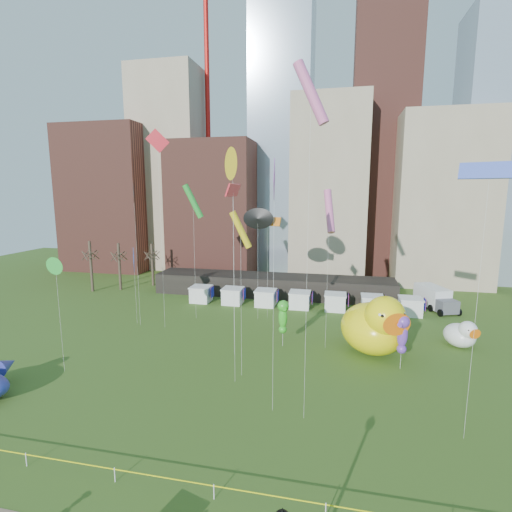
% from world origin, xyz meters
% --- Properties ---
extents(ground, '(160.00, 160.00, 0.00)m').
position_xyz_m(ground, '(0.00, 0.00, 0.00)').
color(ground, '#3D5A1C').
rests_on(ground, ground).
extents(skyline, '(101.00, 23.00, 68.00)m').
position_xyz_m(skyline, '(2.25, 61.06, 21.44)').
color(skyline, brown).
rests_on(skyline, ground).
extents(crane_left, '(23.00, 1.00, 76.00)m').
position_xyz_m(crane_left, '(-21.11, 64.00, 46.90)').
color(crane_left, red).
rests_on(crane_left, ground).
extents(crane_right, '(23.00, 1.00, 76.00)m').
position_xyz_m(crane_right, '(30.89, 64.00, 46.90)').
color(crane_right, red).
rests_on(crane_right, ground).
extents(pavilion, '(38.00, 6.00, 3.20)m').
position_xyz_m(pavilion, '(-4.00, 42.00, 1.60)').
color(pavilion, black).
rests_on(pavilion, ground).
extents(vendor_tents, '(33.24, 2.80, 2.40)m').
position_xyz_m(vendor_tents, '(1.02, 36.00, 1.11)').
color(vendor_tents, white).
rests_on(vendor_tents, ground).
extents(bare_trees, '(8.44, 6.44, 8.50)m').
position_xyz_m(bare_trees, '(-30.17, 40.54, 4.01)').
color(bare_trees, '#382B21').
rests_on(bare_trees, ground).
extents(caution_tape, '(50.00, 0.06, 0.90)m').
position_xyz_m(caution_tape, '(0.00, 0.00, 0.68)').
color(caution_tape, white).
rests_on(caution_tape, ground).
extents(big_duck, '(8.65, 9.49, 6.62)m').
position_xyz_m(big_duck, '(10.11, 21.67, 3.04)').
color(big_duck, '#FFE90D').
rests_on(big_duck, ground).
extents(small_duck, '(4.19, 4.58, 3.19)m').
position_xyz_m(small_duck, '(19.39, 25.45, 1.46)').
color(small_duck, white).
rests_on(small_duck, ground).
extents(seahorse_green, '(1.53, 1.75, 5.17)m').
position_xyz_m(seahorse_green, '(0.61, 21.61, 3.64)').
color(seahorse_green, silver).
rests_on(seahorse_green, ground).
extents(seahorse_purple, '(1.66, 1.85, 5.33)m').
position_xyz_m(seahorse_purple, '(12.29, 18.60, 3.77)').
color(seahorse_purple, silver).
rests_on(seahorse_purple, ground).
extents(box_truck, '(4.96, 7.67, 3.07)m').
position_xyz_m(box_truck, '(19.88, 39.86, 1.57)').
color(box_truck, white).
rests_on(box_truck, ground).
extents(kite_0, '(0.49, 3.37, 17.21)m').
position_xyz_m(kite_0, '(-2.36, 12.97, 16.61)').
color(kite_0, silver).
rests_on(kite_0, ground).
extents(kite_1, '(2.47, 0.86, 24.91)m').
position_xyz_m(kite_1, '(4.09, 8.68, 22.81)').
color(kite_1, silver).
rests_on(kite_1, ground).
extents(kite_2, '(1.30, 2.09, 17.67)m').
position_xyz_m(kite_2, '(-17.89, 24.61, 16.07)').
color(kite_2, silver).
rests_on(kite_2, ground).
extents(kite_3, '(1.57, 0.65, 10.85)m').
position_xyz_m(kite_3, '(-18.40, 11.42, 10.03)').
color(kite_3, silver).
rests_on(kite_3, ground).
extents(kite_4, '(1.91, 2.87, 20.74)m').
position_xyz_m(kite_4, '(-3.98, 18.66, 19.18)').
color(kite_4, silver).
rests_on(kite_4, ground).
extents(kite_5, '(1.46, 2.72, 9.75)m').
position_xyz_m(kite_5, '(-18.60, 25.05, 8.16)').
color(kite_5, silver).
rests_on(kite_5, ground).
extents(kite_6, '(3.65, 1.82, 13.36)m').
position_xyz_m(kite_6, '(-2.80, 30.90, 12.76)').
color(kite_6, silver).
rests_on(kite_6, ground).
extents(kite_7, '(0.42, 2.89, 18.89)m').
position_xyz_m(kite_7, '(1.65, 9.20, 17.13)').
color(kite_7, silver).
rests_on(kite_7, ground).
extents(kite_8, '(2.67, 0.67, 23.67)m').
position_xyz_m(kite_8, '(-14.45, 24.39, 21.75)').
color(kite_8, silver).
rests_on(kite_8, ground).
extents(kite_9, '(1.49, 2.72, 16.84)m').
position_xyz_m(kite_9, '(5.15, 22.14, 14.60)').
color(kite_9, silver).
rests_on(kite_9, ground).
extents(kite_10, '(2.71, 0.61, 14.53)m').
position_xyz_m(kite_10, '(-3.90, 29.95, 13.18)').
color(kite_10, silver).
rests_on(kite_10, ground).
extents(kite_11, '(2.66, 1.70, 17.56)m').
position_xyz_m(kite_11, '(-11.94, 28.47, 15.36)').
color(kite_11, silver).
rests_on(kite_11, ground).
extents(kite_12, '(2.00, 1.28, 14.99)m').
position_xyz_m(kite_12, '(-2.09, 14.27, 13.32)').
color(kite_12, silver).
rests_on(kite_12, ground).
extents(kite_13, '(3.30, 1.75, 18.36)m').
position_xyz_m(kite_13, '(14.95, 8.59, 17.75)').
color(kite_13, silver).
rests_on(kite_13, ground).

